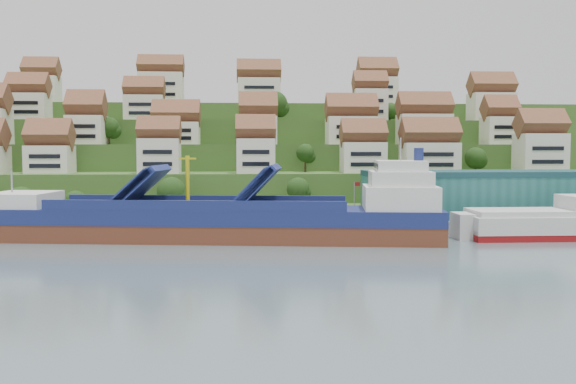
{
  "coord_description": "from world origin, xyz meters",
  "views": [
    {
      "loc": [
        -4.25,
        -118.23,
        17.27
      ],
      "look_at": [
        4.81,
        14.0,
        8.0
      ],
      "focal_mm": 40.0,
      "sensor_mm": 36.0,
      "label": 1
    }
  ],
  "objects": [
    {
      "name": "ground",
      "position": [
        0.0,
        0.0,
        0.0
      ],
      "size": [
        300.0,
        300.0,
        0.0
      ],
      "primitive_type": "plane",
      "color": "slate",
      "rests_on": "ground"
    },
    {
      "name": "cargo_ship",
      "position": [
        -8.06,
        0.41,
        3.53
      ],
      "size": [
        85.63,
        24.3,
        18.86
      ],
      "rotation": [
        0.0,
        0.0,
        -0.13
      ],
      "color": "brown",
      "rests_on": "ground"
    },
    {
      "name": "warehouse",
      "position": [
        52.0,
        17.0,
        7.2
      ],
      "size": [
        60.0,
        15.0,
        10.0
      ],
      "primitive_type": "cube",
      "color": "#256662",
      "rests_on": "quay"
    },
    {
      "name": "hillside_trees",
      "position": [
        -13.73,
        46.12,
        17.09
      ],
      "size": [
        130.69,
        62.86,
        31.22
      ],
      "color": "#214115",
      "rests_on": "ground"
    },
    {
      "name": "hillside",
      "position": [
        0.0,
        103.55,
        10.66
      ],
      "size": [
        260.0,
        128.0,
        31.0
      ],
      "color": "#2D4C1E",
      "rests_on": "ground"
    },
    {
      "name": "second_ship",
      "position": [
        53.77,
        -0.59,
        2.66
      ],
      "size": [
        30.46,
        11.39,
        8.82
      ],
      "rotation": [
        0.0,
        0.0,
        -0.0
      ],
      "color": "maroon",
      "rests_on": "ground"
    },
    {
      "name": "hillside_village",
      "position": [
        -0.33,
        59.93,
        24.0
      ],
      "size": [
        154.57,
        60.28,
        29.68
      ],
      "color": "silver",
      "rests_on": "ground"
    },
    {
      "name": "flagpole",
      "position": [
        18.11,
        10.0,
        6.88
      ],
      "size": [
        1.28,
        0.16,
        8.0
      ],
      "color": "gray",
      "rests_on": "quay"
    },
    {
      "name": "quay",
      "position": [
        20.0,
        15.0,
        1.1
      ],
      "size": [
        180.0,
        14.0,
        2.2
      ],
      "primitive_type": "cube",
      "color": "gray",
      "rests_on": "ground"
    }
  ]
}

